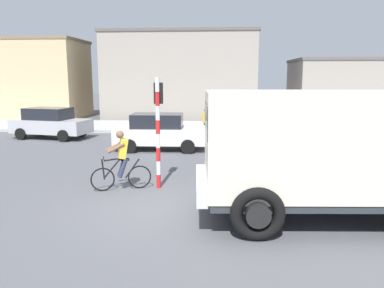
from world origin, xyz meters
TOP-DOWN VIEW (x-y plane):
  - ground_plane at (0.00, 0.00)m, footprint 120.00×120.00m
  - sidewalk_far at (0.00, 14.96)m, footprint 80.00×5.00m
  - truck_foreground at (3.62, -0.28)m, footprint 5.57×3.10m
  - cyclist at (-1.44, 1.57)m, footprint 1.64×0.71m
  - traffic_light_pole at (-0.41, 1.91)m, footprint 0.24×0.43m
  - car_red_near at (5.12, 6.54)m, footprint 4.20×2.29m
  - car_white_mid at (-1.31, 7.72)m, footprint 4.06×1.99m
  - car_far_side at (-7.53, 10.47)m, footprint 4.25×2.42m
  - pedestrian_near_kerb at (0.61, 10.63)m, footprint 0.34×0.22m
  - building_corner_left at (-13.62, 20.07)m, footprint 8.81×5.25m
  - building_mid_block at (-1.75, 22.07)m, footprint 11.52×7.64m
  - building_corner_right at (10.46, 21.42)m, footprint 7.27×6.55m

SIDE VIEW (x-z plane):
  - ground_plane at x=0.00m, z-range 0.00..0.00m
  - sidewalk_far at x=0.00m, z-range 0.00..0.16m
  - car_red_near at x=5.12m, z-range 0.02..1.62m
  - car_white_mid at x=-1.31m, z-range 0.02..1.62m
  - car_far_side at x=-7.53m, z-range 0.02..1.62m
  - pedestrian_near_kerb at x=0.61m, z-range 0.04..1.66m
  - cyclist at x=-1.44m, z-range 0.00..1.72m
  - truck_foreground at x=3.62m, z-range 0.22..3.12m
  - traffic_light_pole at x=-0.41m, z-range 0.47..3.67m
  - building_corner_right at x=10.46m, z-range 0.00..4.50m
  - building_corner_left at x=-13.62m, z-range 0.00..5.96m
  - building_mid_block at x=-1.75m, z-range 0.00..6.52m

